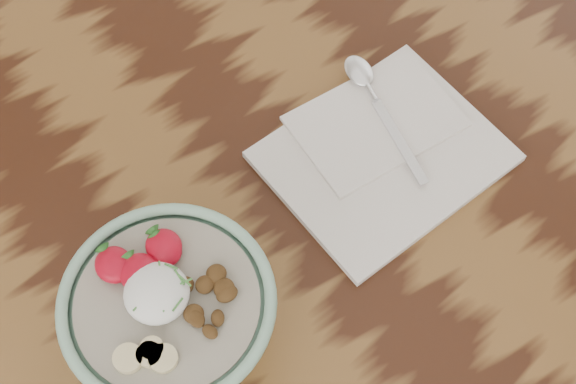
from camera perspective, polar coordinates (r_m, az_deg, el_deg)
The scene contains 4 objects.
table at distance 87.85cm, azimuth -9.61°, elevation -11.20°, with size 160.00×90.00×75.00cm.
breakfast_bowl at distance 72.04cm, azimuth -8.26°, elevation -8.74°, with size 18.59×18.59×12.63cm.
napkin at distance 86.09cm, azimuth 6.70°, elevation 3.07°, with size 23.72×19.83×1.44cm.
spoon at distance 88.81cm, azimuth 5.76°, elevation 7.37°, with size 6.09×17.69×0.93cm.
Camera 1 is at (-3.70, -28.76, 148.63)cm, focal length 50.00 mm.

